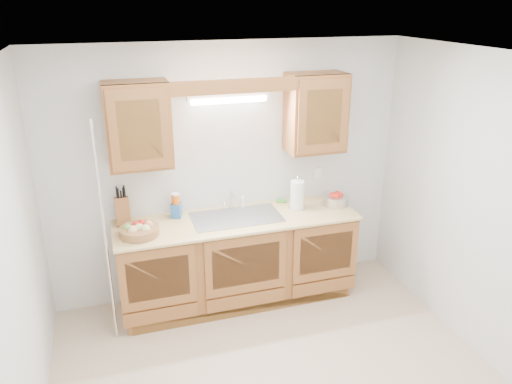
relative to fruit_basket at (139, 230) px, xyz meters
name	(u,v)px	position (x,y,z in m)	size (l,w,h in m)	color
room	(280,239)	(0.91, -1.10, 0.30)	(3.52, 3.50, 2.50)	#C5AB8E
base_cabinets	(237,260)	(0.91, 0.10, -0.51)	(2.20, 0.60, 0.86)	brown
countertop	(237,220)	(0.91, 0.08, -0.07)	(2.30, 0.63, 0.04)	#D8B571
upper_cabinet_left	(138,125)	(0.08, 0.23, 0.88)	(0.55, 0.33, 0.75)	brown
upper_cabinet_right	(316,113)	(1.74, 0.23, 0.88)	(0.55, 0.33, 0.75)	brown
valance	(235,86)	(0.91, 0.09, 1.19)	(2.20, 0.05, 0.12)	brown
fluorescent_fixture	(229,98)	(0.91, 0.31, 1.05)	(0.76, 0.08, 0.08)	white
sink	(237,224)	(0.91, 0.10, -0.12)	(0.84, 0.46, 0.36)	#9E9EA3
wire_shelf_pole	(105,237)	(-0.29, -0.17, 0.05)	(0.03, 0.03, 2.00)	silver
outlet_plate	(317,173)	(1.86, 0.39, 0.20)	(0.08, 0.01, 0.12)	white
fruit_basket	(139,230)	(0.00, 0.00, 0.00)	(0.44, 0.44, 0.11)	#A26E41
knife_block	(123,210)	(-0.12, 0.29, 0.08)	(0.13, 0.21, 0.36)	brown
orange_canister	(176,205)	(0.37, 0.29, 0.07)	(0.08, 0.08, 0.24)	orange
soap_bottle	(176,207)	(0.37, 0.28, 0.06)	(0.09, 0.10, 0.21)	#215BA9
sponge	(281,201)	(1.45, 0.34, -0.04)	(0.12, 0.10, 0.02)	#CC333F
paper_towel	(297,195)	(1.54, 0.14, 0.09)	(0.16, 0.16, 0.34)	silver
apple_bowl	(335,199)	(1.94, 0.11, 0.01)	(0.34, 0.34, 0.14)	silver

